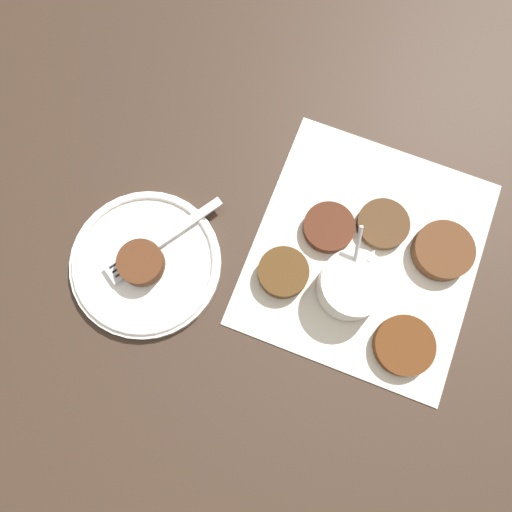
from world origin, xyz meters
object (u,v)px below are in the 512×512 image
Objects in this scene: fork at (153,246)px; sauce_bowl at (351,285)px; serving_plate at (146,263)px; fritter_on_plate at (141,263)px.

sauce_bowl is at bearing -68.73° from fork.
serving_plate is at bearing 116.03° from sauce_bowl.
serving_plate is at bearing 14.25° from fritter_on_plate.
sauce_bowl is 0.55× the size of fork.
fritter_on_plate reaches higher than serving_plate.
serving_plate is (-0.12, 0.24, -0.02)m from sauce_bowl.
fork is at bearing 111.27° from sauce_bowl.
sauce_bowl reaches higher than serving_plate.
serving_plate is 3.38× the size of fritter_on_plate.
fork is at bearing 5.15° from serving_plate.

